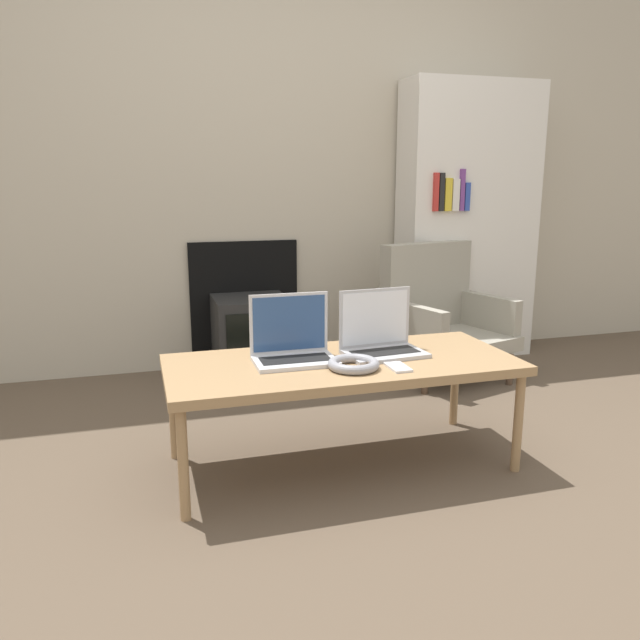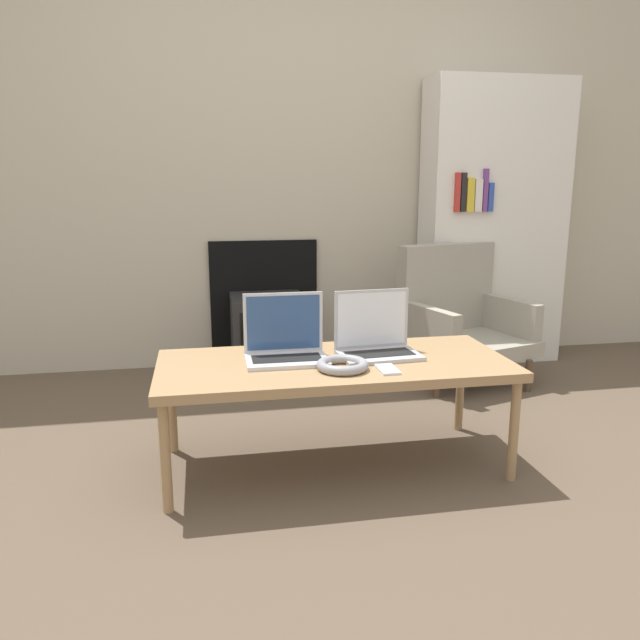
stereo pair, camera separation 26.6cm
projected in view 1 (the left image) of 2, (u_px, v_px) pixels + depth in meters
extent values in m
plane|color=brown|center=(372.00, 505.00, 2.18)|extent=(14.00, 14.00, 0.00)
cube|color=#B7AD99|center=(260.00, 147.00, 3.64)|extent=(7.00, 0.06, 2.60)
cube|color=black|center=(245.00, 304.00, 3.77)|extent=(0.65, 0.03, 0.76)
cube|color=#9E7A51|center=(342.00, 365.00, 2.41)|extent=(1.35, 0.58, 0.04)
cylinder|color=#9E7A51|center=(183.00, 465.00, 2.05)|extent=(0.04, 0.04, 0.40)
cylinder|color=#9E7A51|center=(518.00, 423.00, 2.40)|extent=(0.04, 0.04, 0.40)
cylinder|color=#9E7A51|center=(173.00, 412.00, 2.51)|extent=(0.04, 0.04, 0.40)
cylinder|color=#9E7A51|center=(455.00, 383.00, 2.87)|extent=(0.04, 0.04, 0.40)
cube|color=silver|center=(295.00, 361.00, 2.37)|extent=(0.31, 0.20, 0.02)
cube|color=black|center=(295.00, 359.00, 2.36)|extent=(0.27, 0.11, 0.00)
cube|color=silver|center=(289.00, 323.00, 2.43)|extent=(0.31, 0.01, 0.24)
cube|color=#2D4C7F|center=(289.00, 323.00, 2.42)|extent=(0.29, 0.01, 0.21)
cube|color=#B2B2B7|center=(385.00, 354.00, 2.47)|extent=(0.33, 0.22, 0.02)
cube|color=black|center=(385.00, 351.00, 2.47)|extent=(0.27, 0.13, 0.00)
cube|color=#B2B2B7|center=(375.00, 318.00, 2.53)|extent=(0.31, 0.03, 0.24)
cube|color=white|center=(375.00, 318.00, 2.52)|extent=(0.29, 0.03, 0.21)
torus|color=gray|center=(354.00, 364.00, 2.29)|extent=(0.19, 0.19, 0.04)
cube|color=silver|center=(398.00, 367.00, 2.30)|extent=(0.07, 0.12, 0.01)
cube|color=black|center=(251.00, 336.00, 3.61)|extent=(0.42, 0.39, 0.46)
cube|color=black|center=(258.00, 345.00, 3.42)|extent=(0.34, 0.01, 0.36)
cube|color=gray|center=(450.00, 341.00, 3.55)|extent=(0.74, 0.69, 0.08)
cube|color=gray|center=(426.00, 285.00, 3.66)|extent=(0.62, 0.27, 0.50)
cube|color=gray|center=(414.00, 323.00, 3.37)|extent=(0.19, 0.48, 0.20)
cube|color=gray|center=(486.00, 312.00, 3.67)|extent=(0.19, 0.48, 0.20)
cylinder|color=#4C3828|center=(425.00, 378.00, 3.30)|extent=(0.04, 0.04, 0.17)
cylinder|color=#4C3828|center=(510.00, 370.00, 3.45)|extent=(0.04, 0.04, 0.17)
cylinder|color=#4C3828|center=(392.00, 356.00, 3.71)|extent=(0.04, 0.04, 0.17)
cylinder|color=#4C3828|center=(470.00, 349.00, 3.85)|extent=(0.04, 0.04, 0.17)
cube|color=silver|center=(467.00, 223.00, 3.91)|extent=(0.85, 0.30, 1.70)
cube|color=#B22D28|center=(436.00, 192.00, 3.63)|extent=(0.03, 0.02, 0.22)
cube|color=black|center=(441.00, 192.00, 3.64)|extent=(0.03, 0.02, 0.22)
cube|color=gold|center=(448.00, 195.00, 3.65)|extent=(0.04, 0.02, 0.19)
cube|color=silver|center=(456.00, 195.00, 3.67)|extent=(0.04, 0.02, 0.18)
cube|color=#6B387F|center=(462.00, 190.00, 3.67)|extent=(0.03, 0.02, 0.24)
cube|color=#2D479E|center=(467.00, 197.00, 3.69)|extent=(0.03, 0.02, 0.16)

